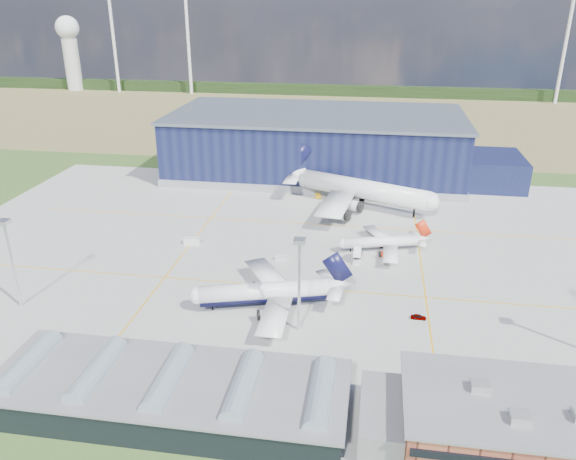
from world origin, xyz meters
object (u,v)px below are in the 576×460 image
object	(u,v)px
airliner_red	(381,237)
airliner_widebody	(363,179)
airliner_navy	(264,283)
gse_van_a	(192,241)
light_mast_center	(299,270)
car_a	(419,317)
gse_van_c	(481,385)
car_b	(301,377)
light_mast_west	(9,249)
gse_cart_b	(281,258)
airstair	(357,256)
gse_tug_a	(110,349)
gse_cart_a	(258,269)
ops_building	(540,426)
hangar	(323,147)
gse_van_b	(274,286)
gse_tug_c	(318,196)

from	to	relation	value
airliner_red	airliner_widebody	bearing A→B (deg)	-94.27
airliner_navy	airliner_widebody	size ratio (longest dim) A/B	0.65
airliner_widebody	gse_van_a	size ratio (longest dim) A/B	12.87
light_mast_center	car_a	size ratio (longest dim) A/B	6.27
gse_van_c	car_b	size ratio (longest dim) A/B	1.61
light_mast_west	gse_cart_b	bearing A→B (deg)	31.13
airstair	gse_tug_a	bearing A→B (deg)	-132.09
gse_tug_a	light_mast_center	bearing A→B (deg)	3.52
light_mast_west	light_mast_center	xyz separation A→B (m)	(70.00, 0.00, 0.00)
gse_cart_a	gse_cart_b	xyz separation A→B (m)	(5.10, 7.96, 0.06)
light_mast_center	gse_tug_a	bearing A→B (deg)	-159.18
gse_tug_a	car_a	size ratio (longest dim) A/B	1.02
gse_van_a	light_mast_center	bearing A→B (deg)	-145.38
ops_building	airstair	bearing A→B (deg)	115.78
hangar	airliner_red	distance (m)	82.43
hangar	car_a	xyz separation A→B (m)	(34.78, -115.74, -10.99)
light_mast_center	gse_van_b	bearing A→B (deg)	116.45
gse_tug_a	airstair	size ratio (longest dim) A/B	0.73
gse_cart_a	gse_tug_c	world-z (taller)	gse_tug_c
light_mast_center	gse_tug_c	bearing A→B (deg)	93.49
airliner_navy	airliner_widebody	distance (m)	78.92
gse_tug_c	airliner_red	bearing A→B (deg)	-80.64
gse_van_a	light_mast_west	bearing A→B (deg)	136.50
hangar	gse_van_a	world-z (taller)	hangar
gse_tug_a	airliner_widebody	bearing A→B (deg)	45.82
gse_van_c	gse_tug_a	bearing A→B (deg)	88.56
airliner_navy	car_b	bearing A→B (deg)	98.89
ops_building	airstair	distance (m)	76.70
airliner_red	hangar	bearing A→B (deg)	-86.54
airliner_widebody	airstair	distance (m)	46.82
airliner_navy	gse_van_a	size ratio (longest dim) A/B	8.34
gse_van_a	gse_van_c	xyz separation A→B (m)	(77.64, -58.84, 0.27)
gse_tug_a	gse_van_b	xyz separation A→B (m)	(30.25, 33.33, 0.18)
hangar	light_mast_west	distance (m)	139.77
light_mast_west	gse_tug_c	xyz separation A→B (m)	(64.39, 92.00, -14.77)
light_mast_center	airliner_red	xyz separation A→B (m)	(18.29, 46.71, -10.67)
light_mast_center	gse_cart_a	size ratio (longest dim) A/B	7.96
gse_tug_c	gse_van_b	bearing A→B (deg)	-111.20
gse_van_b	gse_van_c	bearing A→B (deg)	-94.72
airliner_red	gse_tug_a	xyz separation A→B (m)	(-57.66, -61.68, -3.98)
airliner_red	gse_cart_a	distance (m)	38.78
airliner_navy	airstair	world-z (taller)	airliner_navy
gse_van_b	gse_cart_b	distance (m)	17.71
ops_building	airliner_widebody	size ratio (longest dim) A/B	0.72
gse_cart_b	gse_van_c	bearing A→B (deg)	-119.87
ops_building	car_b	world-z (taller)	ops_building
airliner_widebody	car_b	size ratio (longest dim) A/B	18.30
light_mast_center	airstair	xyz separation A→B (m)	(11.67, 39.00, -13.79)
gse_van_b	airstair	size ratio (longest dim) A/B	0.82
gse_tug_a	car_b	xyz separation A→B (m)	(42.34, -3.03, -0.21)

